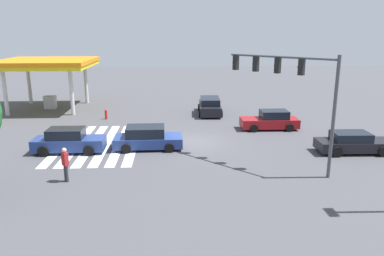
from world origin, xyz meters
TOP-DOWN VIEW (x-y plane):
  - ground_plane at (0.00, 0.00)m, footprint 113.79×113.79m
  - crosswalk_markings at (0.00, -6.37)m, footprint 9.55×5.35m
  - traffic_signal_mast at (5.07, 5.07)m, footprint 4.69×4.69m
  - car_0 at (1.23, -2.98)m, footprint 2.27×4.44m
  - car_1 at (-8.99, 2.14)m, footprint 4.89×2.31m
  - car_2 at (-3.23, 6.32)m, footprint 1.99×4.44m
  - car_3 at (1.75, -7.93)m, footprint 1.94×4.43m
  - car_4 at (2.83, 10.05)m, footprint 2.07×4.72m
  - gas_station_canopy at (-12.22, -13.37)m, footprint 8.58×8.58m
  - pedestrian at (6.64, -6.79)m, footprint 0.41×0.41m
  - fire_hydrant at (-7.37, -7.12)m, footprint 0.22×0.22m

SIDE VIEW (x-z plane):
  - ground_plane at x=0.00m, z-range 0.00..0.00m
  - crosswalk_markings at x=0.00m, z-range 0.00..0.01m
  - fire_hydrant at x=-7.37m, z-range 0.00..0.86m
  - car_4 at x=2.83m, z-range -0.03..1.29m
  - car_2 at x=-3.23m, z-range -0.06..1.43m
  - car_0 at x=1.23m, z-range -0.04..1.43m
  - car_3 at x=1.75m, z-range -0.05..1.49m
  - car_1 at x=-8.99m, z-range -0.02..1.51m
  - pedestrian at x=6.64m, z-range 0.12..1.91m
  - gas_station_canopy at x=-12.22m, z-range 1.90..6.72m
  - traffic_signal_mast at x=5.07m, z-range 1.66..8.02m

